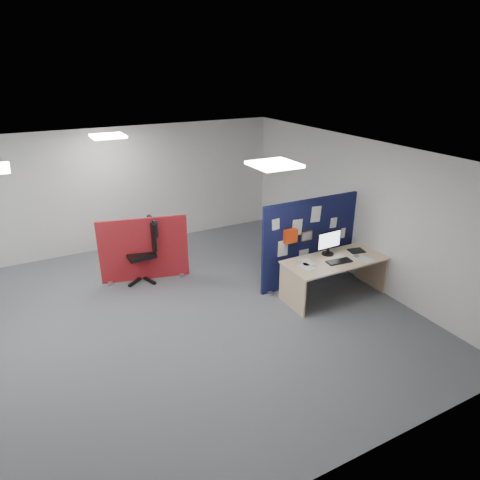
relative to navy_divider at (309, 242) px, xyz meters
name	(u,v)px	position (x,y,z in m)	size (l,w,h in m)	color
floor	(129,331)	(-3.46, -0.02, -0.85)	(9.00, 9.00, 0.00)	#575A60
ceiling	(109,163)	(-3.46, -0.02, 1.85)	(9.00, 7.00, 0.02)	white
wall_back	(82,194)	(-3.46, 3.48, 0.50)	(9.00, 0.02, 2.70)	silver
wall_front	(223,414)	(-3.46, -3.52, 0.50)	(9.00, 0.02, 2.70)	silver
wall_right	(355,209)	(1.04, -0.02, 0.50)	(0.02, 7.00, 2.70)	silver
ceiling_lights	(122,154)	(-3.13, 0.65, 1.82)	(4.10, 4.10, 0.04)	white
navy_divider	(309,242)	(0.00, 0.00, 0.00)	(2.05, 0.30, 1.69)	#0F1137
main_desk	(333,267)	(0.12, -0.59, -0.28)	(1.86, 0.83, 0.73)	#D7B28A
monitor_main	(329,242)	(0.13, -0.40, 0.13)	(0.52, 0.22, 0.45)	black
keyboard	(339,261)	(0.11, -0.75, -0.11)	(0.45, 0.18, 0.03)	black
mouse	(356,256)	(0.51, -0.73, -0.10)	(0.10, 0.06, 0.03)	#9A9A9F
paper_tray	(356,251)	(0.69, -0.53, -0.11)	(0.28, 0.22, 0.01)	black
red_divider	(144,250)	(-2.71, 1.60, -0.23)	(1.65, 0.44, 1.26)	maroon
office_chair	(146,246)	(-2.66, 1.63, -0.16)	(0.77, 0.80, 1.20)	black
desk_papers	(326,263)	(-0.11, -0.66, -0.12)	(1.36, 0.72, 0.00)	white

